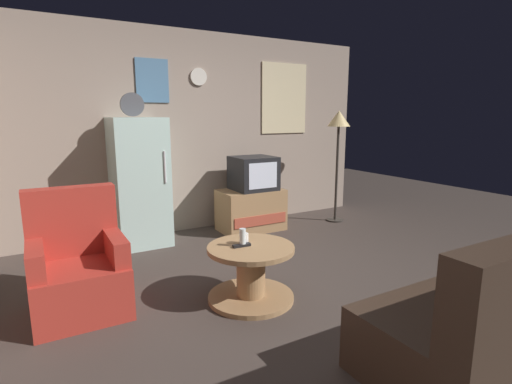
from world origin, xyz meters
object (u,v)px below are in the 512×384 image
object	(u,v)px
tv_stand	(251,210)
coffee_table	(251,273)
fridge	(139,182)
remote_control	(242,245)
wine_glass	(243,238)
couch	(501,319)
mug_ceramic_white	(244,239)
armchair	(78,269)
standing_lamp	(339,127)
crt_tv	(253,173)

from	to	relation	value
tv_stand	coffee_table	distance (m)	2.05
fridge	tv_stand	size ratio (longest dim) A/B	2.11
remote_control	wine_glass	bearing A→B (deg)	20.28
wine_glass	couch	size ratio (longest dim) A/B	0.09
fridge	remote_control	distance (m)	1.96
coffee_table	mug_ceramic_white	xyz separation A→B (m)	(-0.02, 0.08, 0.28)
coffee_table	remote_control	bearing A→B (deg)	160.45
remote_control	armchair	bearing A→B (deg)	160.63
fridge	mug_ceramic_white	xyz separation A→B (m)	(0.40, -1.86, -0.24)
remote_control	standing_lamp	bearing A→B (deg)	36.75
standing_lamp	remote_control	world-z (taller)	standing_lamp
mug_ceramic_white	remote_control	world-z (taller)	mug_ceramic_white
armchair	couch	size ratio (longest dim) A/B	0.56
mug_ceramic_white	couch	distance (m)	1.86
standing_lamp	mug_ceramic_white	bearing A→B (deg)	-146.95
standing_lamp	armchair	world-z (taller)	standing_lamp
fridge	coffee_table	xyz separation A→B (m)	(0.42, -1.94, -0.52)
wine_glass	coffee_table	bearing A→B (deg)	-25.46
tv_stand	crt_tv	xyz separation A→B (m)	(0.04, -0.00, 0.50)
armchair	tv_stand	bearing A→B (deg)	29.40
wine_glass	tv_stand	bearing A→B (deg)	59.13
tv_stand	remote_control	world-z (taller)	tv_stand
coffee_table	wine_glass	size ratio (longest dim) A/B	4.80
remote_control	crt_tv	bearing A→B (deg)	61.30
tv_stand	standing_lamp	bearing A→B (deg)	-9.04
fridge	wine_glass	world-z (taller)	fridge
remote_control	fridge	bearing A→B (deg)	103.71
tv_stand	crt_tv	world-z (taller)	crt_tv
crt_tv	mug_ceramic_white	bearing A→B (deg)	-121.63
wine_glass	couch	bearing A→B (deg)	-58.70
coffee_table	couch	world-z (taller)	couch
crt_tv	couch	bearing A→B (deg)	-92.54
wine_glass	couch	xyz separation A→B (m)	(0.95, -1.56, -0.23)
mug_ceramic_white	standing_lamp	bearing A→B (deg)	33.05
fridge	standing_lamp	xyz separation A→B (m)	(2.72, -0.35, 0.60)
crt_tv	mug_ceramic_white	xyz separation A→B (m)	(-1.05, -1.71, -0.26)
standing_lamp	armchair	xyz separation A→B (m)	(-3.55, -1.06, -1.02)
crt_tv	remote_control	bearing A→B (deg)	-122.02
mug_ceramic_white	fridge	bearing A→B (deg)	102.22
crt_tv	standing_lamp	bearing A→B (deg)	-9.28
tv_stand	remote_control	bearing A→B (deg)	-121.08
coffee_table	remote_control	size ratio (longest dim) A/B	4.80
wine_glass	mug_ceramic_white	distance (m)	0.07
crt_tv	coffee_table	xyz separation A→B (m)	(-1.03, -1.79, -0.54)
wine_glass	mug_ceramic_white	xyz separation A→B (m)	(0.04, 0.05, -0.03)
couch	wine_glass	bearing A→B (deg)	121.30
armchair	mug_ceramic_white	bearing A→B (deg)	-19.59
crt_tv	tv_stand	bearing A→B (deg)	178.60
standing_lamp	remote_control	xyz separation A→B (m)	(-2.36, -1.56, -0.88)
standing_lamp	armchair	distance (m)	3.85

